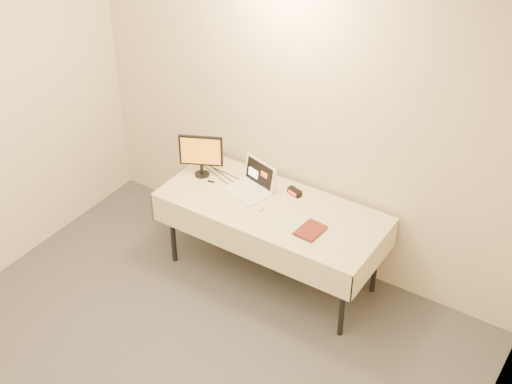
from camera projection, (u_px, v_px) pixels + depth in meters
The scene contains 9 objects.
back_wall at pixel (303, 116), 5.70m from camera, with size 4.00×0.10×2.70m, color beige.
table at pixel (272, 212), 5.77m from camera, with size 1.86×0.81×0.74m.
laptop at pixel (253, 184), 5.89m from camera, with size 0.41×0.37×0.24m.
monitor at pixel (201, 153), 5.98m from camera, with size 0.35×0.18×0.38m.
book at pixel (301, 215), 5.44m from camera, with size 0.18×0.02×0.24m, color maroon.
alarm_clock at pixel (295, 192), 5.86m from camera, with size 0.14×0.09×0.05m.
clicker at pixel (261, 208), 5.70m from camera, with size 0.04×0.08×0.02m, color silver.
paper_form at pixel (295, 222), 5.56m from camera, with size 0.11×0.28×0.00m, color #B4E3B7.
usb_dongle at pixel (211, 182), 6.02m from camera, with size 0.06×0.02×0.01m, color black.
Camera 1 is at (2.41, -1.92, 4.12)m, focal length 50.00 mm.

